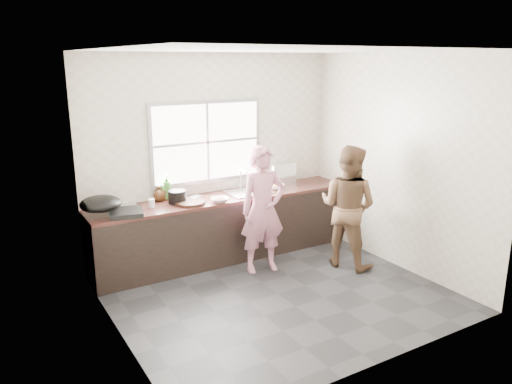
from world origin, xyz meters
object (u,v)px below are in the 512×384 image
woman (263,214)px  bowl_crabs (276,187)px  person_side (348,207)px  bottle_brown_short (159,194)px  bowl_held (250,195)px  pot_lid_left (132,215)px  pot_lid_right (126,205)px  wok (101,204)px  black_pot (177,197)px  plate_food (178,198)px  bottle_brown_tall (164,193)px  burner (126,213)px  bottle_green (167,187)px  cutting_board (190,203)px  glass_jar (152,203)px  dish_rack (279,173)px  bowl_mince (220,200)px

woman → bowl_crabs: woman is taller
person_side → bottle_brown_short: 2.41m
bowl_held → pot_lid_left: bearing=179.7°
pot_lid_right → wok: bearing=-143.2°
person_side → pot_lid_right: (-2.49, 1.26, 0.07)m
woman → person_side: 1.10m
woman → black_pot: 1.10m
plate_food → pot_lid_left: plate_food is taller
bowl_crabs → pot_lid_left: bowl_crabs is taller
person_side → bottle_brown_short: (-2.05, 1.26, 0.16)m
wok → pot_lid_right: size_ratio=1.77×
bottle_brown_tall → pot_lid_left: bearing=-142.2°
pot_lid_right → burner: bearing=-106.1°
person_side → bottle_brown_short: size_ratio=8.70×
bottle_brown_short → burner: 0.67m
bowl_held → bottle_brown_tall: size_ratio=1.00×
bottle_green → pot_lid_left: bearing=-144.2°
woman → bowl_crabs: (0.58, 0.58, 0.14)m
person_side → bottle_brown_tall: 2.36m
bowl_held → cutting_board: bearing=173.1°
plate_food → pot_lid_left: bearing=-151.5°
plate_food → bowl_crabs: bearing=-9.4°
cutting_board → wok: bearing=176.4°
wok → bottle_brown_short: bearing=18.9°
bottle_green → bottle_brown_short: bottle_green is taller
bottle_green → burner: (-0.65, -0.37, -0.14)m
glass_jar → bottle_green: bearing=39.7°
glass_jar → burner: (-0.36, -0.13, -0.03)m
bottle_green → dish_rack: size_ratio=0.81×
cutting_board → bowl_crabs: (1.34, 0.08, 0.01)m
bottle_green → bottle_brown_tall: bearing=180.0°
bowl_held → glass_jar: size_ratio=1.64×
woman → pot_lid_right: (-1.47, 0.84, 0.12)m
glass_jar → dish_rack: dish_rack is taller
woman → bottle_green: size_ratio=4.50×
wok → pot_lid_right: 0.48m
person_side → black_pot: person_side is taller
bottle_brown_tall → dish_rack: dish_rack is taller
person_side → cutting_board: (-1.78, 0.92, 0.09)m
bowl_crabs → black_pot: 1.46m
cutting_board → bottle_brown_tall: bottle_brown_tall is taller
plate_food → bottle_green: (-0.13, 0.03, 0.16)m
woman → person_side: person_side is taller
bowl_mince → bowl_crabs: bearing=10.3°
person_side → woman: bearing=44.4°
person_side → burner: 2.75m
black_pot → pot_lid_left: bearing=-161.3°
bottle_brown_short → pot_lid_right: 0.45m
bowl_held → pot_lid_right: bowl_held is taller
woman → pot_lid_left: (-1.53, 0.42, 0.12)m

